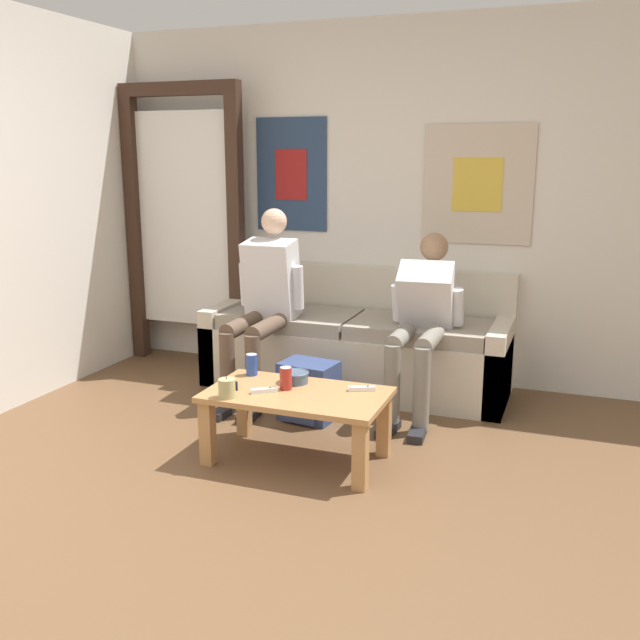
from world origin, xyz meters
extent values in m
plane|color=brown|center=(0.00, 0.00, 0.00)|extent=(18.00, 18.00, 0.00)
cube|color=silver|center=(0.00, 2.58, 1.27)|extent=(10.00, 0.05, 2.55)
cube|color=navy|center=(-0.69, 2.54, 1.48)|extent=(0.56, 0.01, 0.83)
cube|color=maroon|center=(-0.69, 2.54, 1.48)|extent=(0.25, 0.01, 0.37)
cube|color=beige|center=(0.69, 2.54, 1.42)|extent=(0.75, 0.01, 0.81)
cube|color=gold|center=(0.69, 2.54, 1.42)|extent=(0.34, 0.01, 0.36)
cube|color=#382319|center=(-1.97, 2.35, 1.02)|extent=(0.10, 0.10, 2.05)
cube|color=#382319|center=(-1.07, 2.35, 1.02)|extent=(0.10, 0.10, 2.05)
cube|color=#382319|center=(-1.52, 2.35, 2.10)|extent=(1.00, 0.10, 0.10)
cube|color=silver|center=(-1.52, 2.37, 1.13)|extent=(0.82, 0.02, 1.64)
cube|color=beige|center=(-0.05, 2.49, 0.41)|extent=(2.12, 0.13, 0.83)
cube|color=beige|center=(-0.05, 2.12, 0.21)|extent=(2.12, 0.62, 0.43)
cube|color=beige|center=(-1.05, 2.12, 0.27)|extent=(0.12, 0.62, 0.55)
cube|color=beige|center=(0.95, 2.12, 0.27)|extent=(0.12, 0.62, 0.55)
cube|color=gray|center=(-0.52, 2.12, 0.48)|extent=(0.92, 0.58, 0.10)
cube|color=gray|center=(0.42, 2.12, 0.48)|extent=(0.92, 0.58, 0.10)
cube|color=#B27F4C|center=(0.02, 0.88, 0.37)|extent=(0.96, 0.55, 0.03)
cube|color=#B27F4C|center=(-0.40, 1.10, 0.18)|extent=(0.07, 0.07, 0.36)
cube|color=#B27F4C|center=(0.45, 1.10, 0.18)|extent=(0.07, 0.07, 0.36)
cube|color=#B27F4C|center=(-0.40, 0.66, 0.18)|extent=(0.07, 0.07, 0.36)
cube|color=#B27F4C|center=(0.45, 0.66, 0.18)|extent=(0.07, 0.07, 0.36)
cylinder|color=brown|center=(-0.67, 1.64, 0.53)|extent=(0.11, 0.46, 0.11)
cylinder|color=brown|center=(-0.67, 1.41, 0.28)|extent=(0.10, 0.10, 0.50)
cube|color=#232328|center=(-0.67, 1.34, 0.03)|extent=(0.11, 0.25, 0.05)
cylinder|color=brown|center=(-0.49, 1.64, 0.53)|extent=(0.11, 0.46, 0.11)
cylinder|color=brown|center=(-0.49, 1.41, 0.28)|extent=(0.10, 0.10, 0.50)
cube|color=#232328|center=(-0.49, 1.34, 0.03)|extent=(0.11, 0.25, 0.05)
cube|color=silver|center=(-0.58, 1.91, 0.79)|extent=(0.34, 0.30, 0.56)
sphere|color=beige|center=(-0.58, 1.97, 1.18)|extent=(0.18, 0.18, 0.18)
cylinder|color=silver|center=(-0.77, 1.90, 0.75)|extent=(0.08, 0.10, 0.30)
cylinder|color=silver|center=(-0.38, 1.90, 0.75)|extent=(0.08, 0.10, 0.30)
cylinder|color=gray|center=(0.39, 1.68, 0.53)|extent=(0.11, 0.38, 0.11)
cylinder|color=gray|center=(0.39, 1.49, 0.28)|extent=(0.10, 0.10, 0.50)
cube|color=#232328|center=(0.39, 1.42, 0.03)|extent=(0.11, 0.25, 0.05)
cylinder|color=gray|center=(0.57, 1.68, 0.53)|extent=(0.11, 0.38, 0.11)
cylinder|color=gray|center=(0.57, 1.49, 0.28)|extent=(0.10, 0.10, 0.50)
cube|color=#232328|center=(0.57, 1.42, 0.03)|extent=(0.11, 0.25, 0.05)
cube|color=silver|center=(0.48, 1.98, 0.72)|extent=(0.37, 0.44, 0.50)
sphere|color=#9E7556|center=(0.48, 2.17, 1.03)|extent=(0.19, 0.19, 0.19)
cylinder|color=silver|center=(0.29, 2.01, 0.68)|extent=(0.08, 0.14, 0.26)
cylinder|color=silver|center=(0.68, 2.01, 0.68)|extent=(0.08, 0.14, 0.26)
cube|color=navy|center=(-0.14, 1.48, 0.18)|extent=(0.37, 0.29, 0.37)
cube|color=navy|center=(-0.16, 1.37, 0.10)|extent=(0.24, 0.12, 0.17)
cylinder|color=#475B75|center=(-0.05, 1.03, 0.42)|extent=(0.15, 0.15, 0.06)
torus|color=#475B75|center=(-0.05, 1.03, 0.44)|extent=(0.16, 0.16, 0.02)
cylinder|color=tan|center=(-0.28, 0.68, 0.44)|extent=(0.09, 0.09, 0.10)
cylinder|color=black|center=(-0.28, 0.68, 0.49)|extent=(0.00, 0.00, 0.01)
cylinder|color=#28479E|center=(-0.33, 1.07, 0.45)|extent=(0.07, 0.07, 0.12)
cylinder|color=silver|center=(-0.33, 1.07, 0.51)|extent=(0.06, 0.06, 0.00)
cylinder|color=maroon|center=(-0.05, 0.91, 0.45)|extent=(0.07, 0.07, 0.12)
cylinder|color=silver|center=(-0.05, 0.91, 0.51)|extent=(0.06, 0.06, 0.00)
cube|color=white|center=(-0.13, 0.81, 0.40)|extent=(0.14, 0.11, 0.02)
cylinder|color=#333842|center=(-0.11, 0.83, 0.41)|extent=(0.01, 0.01, 0.00)
cube|color=white|center=(0.34, 1.03, 0.40)|extent=(0.15, 0.09, 0.02)
cylinder|color=#333842|center=(0.37, 1.04, 0.41)|extent=(0.01, 0.01, 0.00)
cube|color=black|center=(-0.34, 0.84, 0.39)|extent=(0.12, 0.15, 0.01)
cube|color=black|center=(-0.34, 0.84, 0.40)|extent=(0.11, 0.14, 0.00)
camera|label=1|loc=(1.40, -2.47, 1.63)|focal=40.00mm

